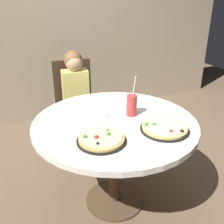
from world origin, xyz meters
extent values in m
plane|color=brown|center=(0.00, 0.00, 0.00)|extent=(8.00, 8.00, 0.00)
cube|color=tan|center=(0.00, 1.89, 1.45)|extent=(5.20, 0.12, 2.90)
cylinder|color=silver|center=(0.00, 0.00, 0.73)|extent=(1.19, 1.19, 0.04)
cylinder|color=#4C3826|center=(0.00, 0.00, 0.36)|extent=(0.09, 0.09, 0.69)
cylinder|color=#4C3826|center=(0.00, 0.00, 0.01)|extent=(0.48, 0.48, 0.02)
cube|color=#382619|center=(0.00, 0.94, 0.43)|extent=(0.46, 0.46, 0.04)
cube|color=#382619|center=(0.03, 1.12, 0.69)|extent=(0.40, 0.10, 0.52)
cylinder|color=#382619|center=(-0.19, 0.80, 0.21)|extent=(0.04, 0.04, 0.41)
cylinder|color=#382619|center=(0.14, 0.75, 0.21)|extent=(0.04, 0.04, 0.41)
cylinder|color=#382619|center=(-0.14, 1.14, 0.21)|extent=(0.04, 0.04, 0.41)
cylinder|color=#382619|center=(0.19, 1.08, 0.21)|extent=(0.04, 0.04, 0.41)
cube|color=#3F4766|center=(-0.02, 0.78, 0.23)|extent=(0.29, 0.35, 0.45)
cube|color=#D8CC66|center=(0.00, 0.92, 0.67)|extent=(0.28, 0.20, 0.44)
sphere|color=tan|center=(0.00, 0.92, 0.97)|extent=(0.17, 0.17, 0.17)
sphere|color=brown|center=(0.00, 0.94, 0.99)|extent=(0.18, 0.18, 0.18)
cylinder|color=black|center=(0.24, -0.27, 0.76)|extent=(0.33, 0.33, 0.01)
cylinder|color=#D8B266|center=(0.24, -0.27, 0.77)|extent=(0.31, 0.31, 0.02)
cylinder|color=beige|center=(0.24, -0.27, 0.78)|extent=(0.27, 0.27, 0.01)
sphere|color=#387F33|center=(0.18, -0.23, 0.79)|extent=(0.03, 0.03, 0.03)
sphere|color=beige|center=(0.23, -0.31, 0.79)|extent=(0.02, 0.02, 0.02)
sphere|color=black|center=(0.29, -0.38, 0.79)|extent=(0.02, 0.02, 0.02)
sphere|color=#B2231E|center=(0.23, -0.36, 0.79)|extent=(0.02, 0.02, 0.02)
sphere|color=beige|center=(0.33, -0.33, 0.79)|extent=(0.02, 0.02, 0.02)
sphere|color=#387F33|center=(0.13, -0.21, 0.79)|extent=(0.03, 0.03, 0.03)
cylinder|color=black|center=(-0.20, -0.22, 0.76)|extent=(0.31, 0.31, 0.01)
cylinder|color=tan|center=(-0.20, -0.22, 0.77)|extent=(0.29, 0.29, 0.02)
cylinder|color=beige|center=(-0.20, -0.22, 0.78)|extent=(0.26, 0.26, 0.01)
sphere|color=#387F33|center=(-0.13, -0.17, 0.79)|extent=(0.02, 0.02, 0.02)
sphere|color=#B2231E|center=(-0.24, -0.22, 0.79)|extent=(0.03, 0.03, 0.03)
sphere|color=black|center=(-0.25, -0.29, 0.79)|extent=(0.02, 0.02, 0.02)
sphere|color=#387F33|center=(-0.30, -0.18, 0.79)|extent=(0.03, 0.03, 0.03)
sphere|color=#B2231E|center=(-0.24, -0.22, 0.79)|extent=(0.02, 0.02, 0.02)
sphere|color=#387F33|center=(-0.15, -0.22, 0.79)|extent=(0.03, 0.03, 0.03)
cylinder|color=#B73333|center=(0.16, 0.03, 0.83)|extent=(0.08, 0.08, 0.16)
cylinder|color=white|center=(0.17, 0.03, 0.95)|extent=(0.04, 0.01, 0.22)
cylinder|color=white|center=(-0.07, 0.15, 0.76)|extent=(0.18, 0.18, 0.01)
camera|label=1|loc=(-0.75, -1.54, 1.61)|focal=42.34mm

